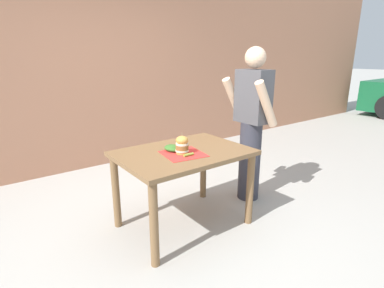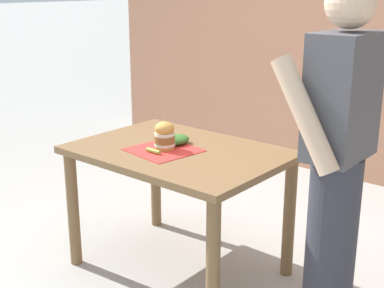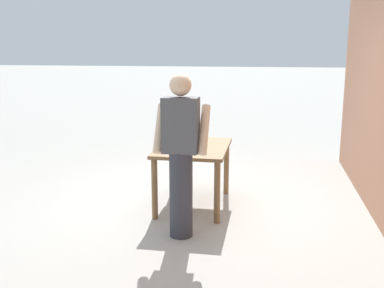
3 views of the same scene
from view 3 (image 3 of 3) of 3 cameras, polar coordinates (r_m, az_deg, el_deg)
name	(u,v)px [view 3 (image 3 of 3)]	position (r m, az deg, el deg)	size (l,w,h in m)	color
ground_plane	(193,205)	(5.70, 0.17, -7.74)	(80.00, 80.00, 0.00)	#ADAAA3
patio_table	(193,156)	(5.51, 0.18, -1.50)	(0.84, 1.18, 0.76)	brown
serving_paper	(189,145)	(5.54, -0.44, -0.13)	(0.35, 0.35, 0.00)	red
sandwich	(190,139)	(5.53, -0.32, 0.69)	(0.12, 0.12, 0.20)	gold
pickle_spear	(182,144)	(5.55, -1.27, 0.04)	(0.02, 0.02, 0.10)	#8EA83D
side_salad	(199,143)	(5.54, 0.94, 0.13)	(0.18, 0.14, 0.06)	#386B28
diner_across_table	(181,154)	(4.55, -1.42, -1.24)	(0.55, 0.35, 1.69)	#33333D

